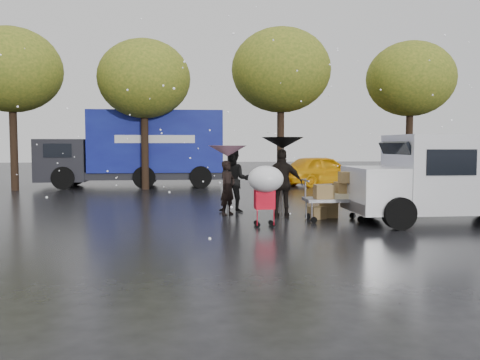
{
  "coord_description": "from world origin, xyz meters",
  "views": [
    {
      "loc": [
        -1.63,
        -12.48,
        1.96
      ],
      "look_at": [
        -0.25,
        1.0,
        1.01
      ],
      "focal_mm": 38.0,
      "sensor_mm": 36.0,
      "label": 1
    }
  ],
  "objects": [
    {
      "name": "umbrella_black",
      "position": [
        0.87,
        0.82,
        2.0
      ],
      "size": [
        1.12,
        1.12,
        2.15
      ],
      "color": "#4C4C4C",
      "rests_on": "ground"
    },
    {
      "name": "person_black",
      "position": [
        0.87,
        0.82,
        0.92
      ],
      "size": [
        1.15,
        0.69,
        1.84
      ],
      "primitive_type": "imported",
      "rotation": [
        0.0,
        0.0,
        2.91
      ],
      "color": "black",
      "rests_on": "ground"
    },
    {
      "name": "shopping_cart",
      "position": [
        0.18,
        -0.68,
        1.06
      ],
      "size": [
        0.84,
        0.84,
        1.46
      ],
      "color": "#B20A1B",
      "rests_on": "ground"
    },
    {
      "name": "box_ground_far",
      "position": [
        1.73,
        0.52,
        0.16
      ],
      "size": [
        0.51,
        0.46,
        0.32
      ],
      "primitive_type": "cube",
      "rotation": [
        0.0,
        0.0,
        0.4
      ],
      "color": "olive",
      "rests_on": "ground"
    },
    {
      "name": "yellow_taxi",
      "position": [
        4.72,
        11.18,
        0.72
      ],
      "size": [
        4.58,
        3.04,
        1.45
      ],
      "primitive_type": "imported",
      "rotation": [
        0.0,
        0.0,
        1.91
      ],
      "color": "#FFB20D",
      "rests_on": "ground"
    },
    {
      "name": "tree_row",
      "position": [
        -0.47,
        10.0,
        5.02
      ],
      "size": [
        21.6,
        4.4,
        7.12
      ],
      "color": "black",
      "rests_on": "ground"
    },
    {
      "name": "person_pink",
      "position": [
        -0.54,
        1.55,
        0.76
      ],
      "size": [
        0.64,
        0.65,
        1.51
      ],
      "primitive_type": "imported",
      "rotation": [
        0.0,
        0.0,
        0.83
      ],
      "color": "black",
      "rests_on": "ground"
    },
    {
      "name": "vendor_cart",
      "position": [
        2.17,
        0.13,
        0.73
      ],
      "size": [
        1.52,
        0.8,
        1.27
      ],
      "color": "slate",
      "rests_on": "ground"
    },
    {
      "name": "white_van",
      "position": [
        5.0,
        -0.4,
        1.16
      ],
      "size": [
        4.91,
        2.18,
        2.2
      ],
      "color": "silver",
      "rests_on": "ground"
    },
    {
      "name": "ground",
      "position": [
        0.0,
        0.0,
        0.0
      ],
      "size": [
        90.0,
        90.0,
        0.0
      ],
      "primitive_type": "plane",
      "color": "black",
      "rests_on": "ground"
    },
    {
      "name": "umbrella_pink",
      "position": [
        -0.54,
        1.55,
        1.78
      ],
      "size": [
        1.07,
        1.07,
        1.93
      ],
      "color": "#4C4C4C",
      "rests_on": "ground"
    },
    {
      "name": "blue_truck",
      "position": [
        -3.91,
        11.46,
        1.76
      ],
      "size": [
        8.3,
        2.6,
        3.5
      ],
      "color": "navy",
      "rests_on": "ground"
    },
    {
      "name": "person_middle",
      "position": [
        -0.31,
        2.05,
        0.93
      ],
      "size": [
        1.0,
        0.83,
        1.86
      ],
      "primitive_type": "imported",
      "rotation": [
        0.0,
        0.0,
        -0.15
      ],
      "color": "black",
      "rests_on": "ground"
    },
    {
      "name": "box_ground_near",
      "position": [
        2.13,
        0.81,
        0.22
      ],
      "size": [
        0.56,
        0.48,
        0.44
      ],
      "primitive_type": "cube",
      "rotation": [
        0.0,
        0.0,
        -0.2
      ],
      "color": "olive",
      "rests_on": "ground"
    }
  ]
}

